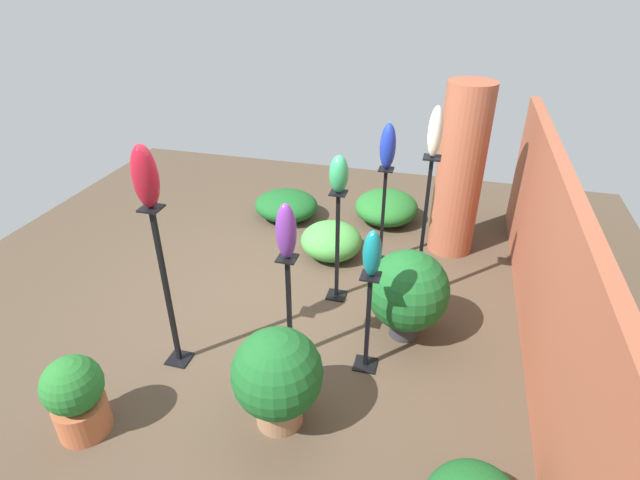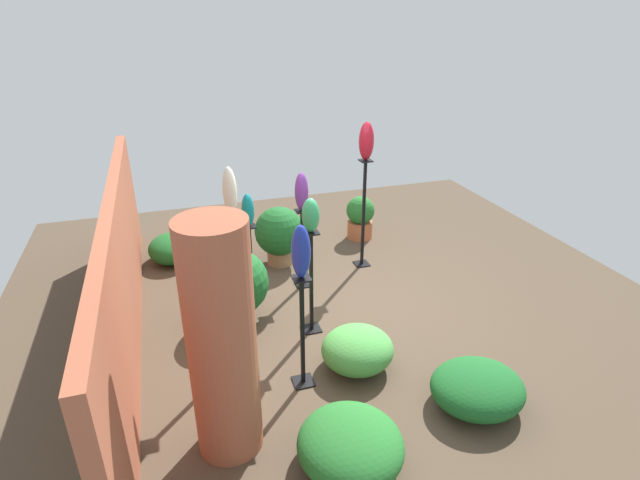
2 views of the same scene
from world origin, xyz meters
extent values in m
plane|color=#4C3D2D|center=(0.00, 0.00, 0.00)|extent=(8.00, 8.00, 0.00)
cube|color=#9E5138|center=(0.00, 2.35, 0.83)|extent=(5.60, 0.12, 1.66)
cylinder|color=#9E5138|center=(-1.71, 1.56, 1.01)|extent=(0.53, 0.53, 2.03)
cube|color=black|center=(0.64, 0.26, 0.01)|extent=(0.20, 0.20, 0.01)
cube|color=black|center=(0.64, 0.26, 0.53)|extent=(0.04, 0.04, 1.06)
cube|color=black|center=(0.64, 0.26, 1.05)|extent=(0.16, 0.16, 0.02)
cube|color=black|center=(-0.56, 1.27, 0.01)|extent=(0.20, 0.20, 0.01)
cube|color=black|center=(-0.56, 1.27, 0.79)|extent=(0.04, 0.04, 1.58)
cube|color=black|center=(-0.56, 1.27, 1.57)|extent=(0.16, 0.16, 0.02)
cube|color=black|center=(0.58, 0.93, 0.01)|extent=(0.20, 0.20, 0.01)
cube|color=black|center=(0.58, 0.93, 0.48)|extent=(0.04, 0.04, 0.96)
cube|color=black|center=(0.58, 0.93, 0.96)|extent=(0.16, 0.16, 0.01)
cube|color=black|center=(-0.36, 0.44, 0.01)|extent=(0.20, 0.20, 0.01)
cube|color=black|center=(-0.36, 0.44, 0.61)|extent=(0.04, 0.04, 1.22)
cube|color=black|center=(-0.36, 0.44, 1.21)|extent=(0.16, 0.16, 0.02)
cube|color=black|center=(-1.18, 0.78, 0.01)|extent=(0.20, 0.20, 0.01)
cube|color=black|center=(-1.18, 0.78, 0.59)|extent=(0.04, 0.04, 1.17)
cube|color=black|center=(-1.18, 0.78, 1.16)|extent=(0.16, 0.16, 0.02)
cube|color=black|center=(0.95, -0.70, 0.01)|extent=(0.20, 0.20, 0.01)
cube|color=black|center=(0.95, -0.70, 0.77)|extent=(0.04, 0.04, 1.53)
cube|color=black|center=(0.95, -0.70, 1.52)|extent=(0.16, 0.16, 0.02)
ellipsoid|color=#6B2D8C|center=(0.64, 0.26, 1.30)|extent=(0.16, 0.17, 0.48)
ellipsoid|color=beige|center=(-0.56, 1.27, 1.81)|extent=(0.14, 0.13, 0.47)
ellipsoid|color=#0F727A|center=(0.58, 0.93, 1.17)|extent=(0.15, 0.15, 0.40)
ellipsoid|color=#2D9356|center=(-0.36, 0.44, 1.40)|extent=(0.19, 0.18, 0.37)
ellipsoid|color=#192D9E|center=(-1.18, 0.78, 1.42)|extent=(0.18, 0.17, 0.50)
ellipsoid|color=maroon|center=(0.95, -0.70, 1.78)|extent=(0.19, 0.20, 0.50)
cylinder|color=#2D2D33|center=(0.07, 1.21, 0.09)|extent=(0.28, 0.28, 0.19)
sphere|color=#195923|center=(0.07, 1.21, 0.51)|extent=(0.76, 0.76, 0.76)
cylinder|color=#936B4C|center=(1.35, 0.39, 0.10)|extent=(0.36, 0.36, 0.20)
sphere|color=#195923|center=(1.35, 0.39, 0.50)|extent=(0.69, 0.69, 0.69)
cylinder|color=#B25B38|center=(1.82, -1.02, 0.14)|extent=(0.39, 0.39, 0.28)
sphere|color=#236B28|center=(1.82, -1.02, 0.47)|extent=(0.44, 0.44, 0.44)
ellipsoid|color=#236B28|center=(-2.22, 0.69, 0.20)|extent=(0.88, 0.85, 0.41)
ellipsoid|color=#195923|center=(-1.95, -0.65, 0.19)|extent=(0.79, 0.87, 0.38)
ellipsoid|color=#195923|center=(1.89, 1.85, 0.20)|extent=(0.76, 0.67, 0.40)
ellipsoid|color=#479942|center=(-1.13, 0.19, 0.21)|extent=(0.70, 0.73, 0.43)
camera|label=1|loc=(3.87, 1.40, 3.19)|focal=28.00mm
camera|label=2|loc=(-4.89, 1.79, 3.32)|focal=28.00mm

